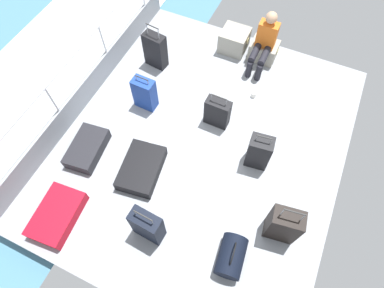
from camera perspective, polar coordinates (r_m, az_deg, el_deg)
name	(u,v)px	position (r m, az deg, el deg)	size (l,w,h in m)	color
ground_plane	(203,141)	(5.28, 1.96, 0.49)	(4.40, 5.20, 0.06)	gray
gunwale_port	(88,88)	(5.86, -18.05, 9.39)	(0.06, 5.20, 0.45)	gray
railing_port	(78,66)	(5.47, -19.67, 13.01)	(0.04, 4.20, 1.02)	silver
sea_wake	(35,83)	(7.11, -26.20, 9.70)	(12.00, 12.00, 0.01)	teal
cargo_crate_0	(234,40)	(6.46, 7.53, 17.83)	(0.54, 0.48, 0.41)	gray
cargo_crate_1	(263,50)	(6.40, 12.59, 15.94)	(0.53, 0.40, 0.35)	#9E9989
passenger_seated	(264,42)	(6.03, 12.74, 17.36)	(0.34, 0.66, 1.05)	orange
suitcase_0	(283,225)	(4.51, 15.95, -13.66)	(0.44, 0.31, 0.90)	black
suitcase_1	(87,148)	(5.32, -18.15, -0.74)	(0.54, 0.80, 0.21)	black
suitcase_2	(155,50)	(6.06, -6.54, 16.23)	(0.42, 0.26, 0.88)	black
suitcase_3	(142,168)	(4.96, -8.97, -4.29)	(0.67, 0.89, 0.21)	black
suitcase_4	(148,226)	(4.40, -7.92, -14.23)	(0.43, 0.24, 0.80)	black
suitcase_5	(217,112)	(5.23, 4.54, 5.61)	(0.41, 0.21, 0.69)	black
suitcase_6	(259,152)	(4.89, 11.82, -1.39)	(0.37, 0.29, 0.76)	black
suitcase_7	(145,94)	(5.47, -8.40, 8.88)	(0.37, 0.23, 0.70)	navy
suitcase_8	(57,215)	(5.02, -22.88, -11.56)	(0.59, 0.86, 0.20)	#B70C1E
duffel_bag	(231,256)	(4.47, 7.01, -19.22)	(0.40, 0.55, 0.50)	black
paper_cup	(254,95)	(5.82, 10.90, 8.61)	(0.08, 0.08, 0.10)	white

